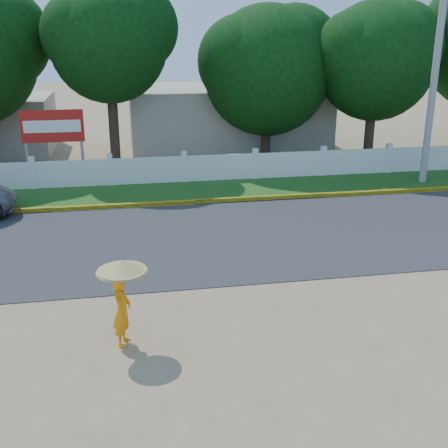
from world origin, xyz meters
The scene contains 10 objects.
ground centered at (0.00, 0.00, 0.00)m, with size 120.00×120.00×0.00m, color #9E8460.
road centered at (0.00, 4.50, 0.01)m, with size 60.00×7.00×0.02m, color #38383A.
grass_verge centered at (0.00, 9.75, 0.01)m, with size 60.00×3.50×0.03m, color #2D601E.
curb centered at (0.00, 8.05, 0.08)m, with size 40.00×0.18×0.16m, color yellow.
fence centered at (0.00, 11.20, 0.55)m, with size 40.00×0.10×1.10m, color silver.
building_near centered at (3.00, 18.00, 1.60)m, with size 10.00×6.00×3.20m, color #B7AD99.
utility_pole centered at (9.74, 9.46, 4.38)m, with size 0.28×0.28×8.77m, color gray.
monk_with_parasol centered at (-2.61, -1.21, 1.19)m, with size 1.00×1.00×1.83m.
billboard centered at (-5.21, 12.30, 2.14)m, with size 2.50×0.13×2.95m.
tree_row centered at (2.03, 14.16, 4.83)m, with size 35.60×7.87×8.84m.
Camera 1 is at (-2.42, -11.34, 6.02)m, focal length 45.00 mm.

